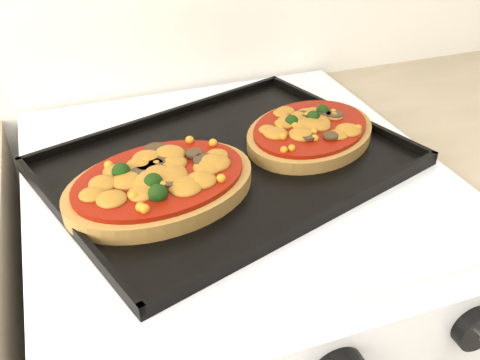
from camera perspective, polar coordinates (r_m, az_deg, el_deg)
name	(u,v)px	position (r m, az deg, el deg)	size (l,w,h in m)	color
control_panel	(333,357)	(0.61, 9.88, -18.13)	(0.60, 0.02, 0.09)	silver
knob_right	(476,328)	(0.68, 23.85, -14.28)	(0.06, 0.06, 0.02)	black
baking_tray	(228,161)	(0.78, -1.26, 2.03)	(0.49, 0.36, 0.02)	black
pizza_left	(160,182)	(0.71, -8.50, -0.21)	(0.26, 0.19, 0.04)	#9F7137
pizza_right	(310,131)	(0.83, 7.50, 5.24)	(0.23, 0.17, 0.03)	#9F7137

